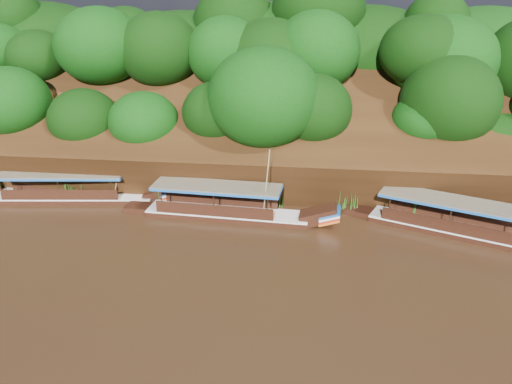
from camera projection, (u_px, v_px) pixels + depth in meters
The scene contains 6 objects.
ground at pixel (231, 271), 28.76m from camera, with size 160.00×160.00×0.00m, color black.
riverbank at pixel (269, 135), 48.97m from camera, with size 120.00×30.06×19.40m.
boat_0 at pixel (474, 230), 32.54m from camera, with size 13.95×7.21×6.45m.
boat_1 at pixel (237, 211), 35.34m from camera, with size 13.80×3.01×5.94m.
boat_2 at pixel (84, 194), 38.33m from camera, with size 14.40×3.54×4.85m.
reeds at pixel (200, 193), 37.51m from camera, with size 47.71×2.47×2.05m.
Camera 1 is at (4.36, -24.59, 15.05)m, focal length 35.00 mm.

